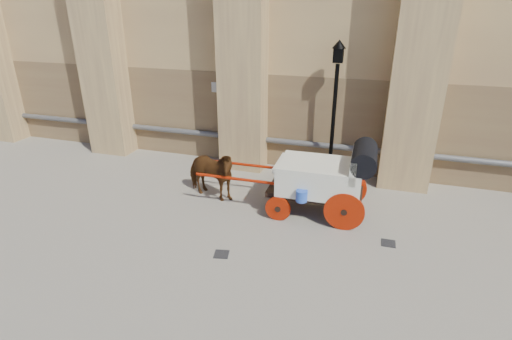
% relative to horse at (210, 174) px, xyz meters
% --- Properties ---
extents(ground, '(90.00, 90.00, 0.00)m').
position_rel_horse_xyz_m(ground, '(1.14, -1.13, -0.73)').
color(ground, gray).
rests_on(ground, ground).
extents(horse, '(1.89, 1.22, 1.47)m').
position_rel_horse_xyz_m(horse, '(0.00, 0.00, 0.00)').
color(horse, '#5A3215').
rests_on(horse, ground).
extents(carriage, '(4.52, 1.62, 1.97)m').
position_rel_horse_xyz_m(carriage, '(3.16, 0.04, 0.33)').
color(carriage, black).
rests_on(carriage, ground).
extents(street_lamp, '(0.39, 0.39, 4.14)m').
position_rel_horse_xyz_m(street_lamp, '(2.99, 2.33, 1.48)').
color(street_lamp, black).
rests_on(street_lamp, ground).
extents(drain_grate_near, '(0.38, 0.38, 0.01)m').
position_rel_horse_xyz_m(drain_grate_near, '(1.29, -2.45, -0.73)').
color(drain_grate_near, black).
rests_on(drain_grate_near, ground).
extents(drain_grate_far, '(0.33, 0.33, 0.01)m').
position_rel_horse_xyz_m(drain_grate_far, '(4.79, -0.93, -0.73)').
color(drain_grate_far, black).
rests_on(drain_grate_far, ground).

